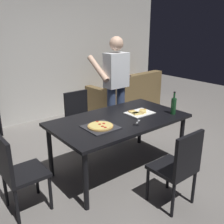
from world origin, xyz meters
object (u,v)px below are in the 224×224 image
(chair_near_camera, at_px, (179,165))
(chair_far_side, at_px, (80,116))
(dining_table, at_px, (119,123))
(couch, at_px, (126,96))
(pepperoni_pizza_on_tray, at_px, (100,126))
(person_serving_pizza, at_px, (116,84))
(chair_left_end, at_px, (17,169))
(wine_bottle, at_px, (174,106))
(kitchen_scissors, at_px, (137,124))

(chair_near_camera, distance_m, chair_far_side, 1.97)
(dining_table, height_order, chair_far_side, chair_far_side)
(couch, bearing_deg, chair_near_camera, -122.63)
(couch, height_order, pepperoni_pizza_on_tray, couch)
(couch, height_order, person_serving_pizza, person_serving_pizza)
(chair_near_camera, bearing_deg, pepperoni_pizza_on_tray, 113.11)
(person_serving_pizza, distance_m, pepperoni_pizza_on_tray, 1.31)
(couch, bearing_deg, chair_far_side, -152.30)
(chair_left_end, bearing_deg, wine_bottle, -8.86)
(chair_near_camera, height_order, chair_left_end, same)
(wine_bottle, bearing_deg, chair_near_camera, -136.54)
(person_serving_pizza, height_order, pepperoni_pizza_on_tray, person_serving_pizza)
(chair_near_camera, distance_m, kitchen_scissors, 0.74)
(couch, xyz_separation_m, kitchen_scissors, (-1.86, -2.27, 0.45))
(chair_far_side, distance_m, kitchen_scissors, 1.30)
(person_serving_pizza, bearing_deg, dining_table, -126.55)
(dining_table, distance_m, person_serving_pizza, 1.01)
(chair_near_camera, distance_m, wine_bottle, 1.03)
(chair_far_side, xyz_separation_m, pepperoni_pizza_on_tray, (-0.38, -1.09, 0.25))
(couch, relative_size, pepperoni_pizza_on_tray, 4.74)
(dining_table, relative_size, person_serving_pizza, 1.02)
(chair_near_camera, bearing_deg, kitchen_scissors, 86.60)
(chair_near_camera, bearing_deg, dining_table, 90.00)
(chair_near_camera, xyz_separation_m, chair_far_side, (0.00, 1.97, 0.00))
(chair_left_end, xyz_separation_m, kitchen_scissors, (1.42, -0.29, 0.24))
(chair_far_side, height_order, pepperoni_pizza_on_tray, chair_far_side)
(pepperoni_pizza_on_tray, bearing_deg, person_serving_pizza, 42.53)
(dining_table, height_order, kitchen_scissors, kitchen_scissors)
(pepperoni_pizza_on_tray, bearing_deg, wine_bottle, -11.67)
(dining_table, height_order, couch, couch)
(wine_bottle, bearing_deg, pepperoni_pizza_on_tray, 168.33)
(dining_table, relative_size, chair_left_end, 1.98)
(pepperoni_pizza_on_tray, distance_m, kitchen_scissors, 0.46)
(chair_near_camera, xyz_separation_m, wine_bottle, (0.70, 0.66, 0.36))
(kitchen_scissors, bearing_deg, dining_table, 98.28)
(person_serving_pizza, xyz_separation_m, wine_bottle, (0.13, -1.09, -0.13))
(dining_table, distance_m, chair_near_camera, 1.00)
(chair_left_end, relative_size, pepperoni_pizza_on_tray, 2.44)
(chair_near_camera, distance_m, pepperoni_pizza_on_tray, 1.00)
(couch, bearing_deg, wine_bottle, -117.52)
(dining_table, xyz_separation_m, kitchen_scissors, (0.04, -0.29, 0.07))
(chair_near_camera, xyz_separation_m, pepperoni_pizza_on_tray, (-0.38, 0.89, 0.25))
(person_serving_pizza, bearing_deg, wine_bottle, -83.14)
(chair_left_end, bearing_deg, chair_near_camera, -35.61)
(chair_near_camera, relative_size, chair_left_end, 1.00)
(dining_table, bearing_deg, chair_near_camera, -90.00)
(person_serving_pizza, bearing_deg, couch, 42.41)
(chair_left_end, bearing_deg, chair_far_side, 35.61)
(chair_far_side, xyz_separation_m, kitchen_scissors, (0.04, -1.27, 0.24))
(chair_far_side, height_order, kitchen_scissors, chair_far_side)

